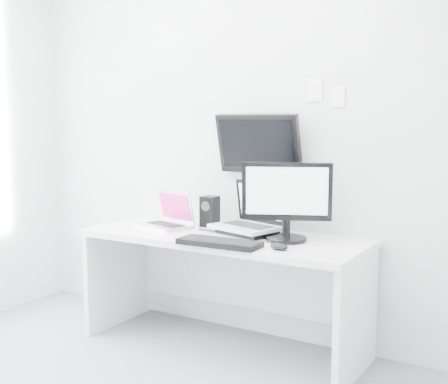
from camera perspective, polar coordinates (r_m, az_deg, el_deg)
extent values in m
plane|color=silver|center=(3.95, 2.55, 5.64)|extent=(3.60, 0.00, 3.60)
cube|color=white|center=(3.81, -0.10, -9.47)|extent=(1.80, 0.70, 0.73)
cube|color=#B7B7BC|center=(3.94, -5.73, -1.62)|extent=(0.39, 0.33, 0.25)
cube|color=black|center=(3.97, -1.37, -1.86)|extent=(0.13, 0.13, 0.20)
cube|color=#B3B4BA|center=(3.70, 2.09, -1.51)|extent=(0.47, 0.41, 0.33)
cube|color=black|center=(3.87, 3.44, 2.10)|extent=(0.57, 0.22, 0.77)
cube|color=black|center=(3.50, 6.01, -0.82)|extent=(0.58, 0.44, 0.48)
cube|color=black|center=(3.40, -0.45, -4.87)|extent=(0.49, 0.20, 0.03)
ellipsoid|color=black|center=(3.30, 5.28, -5.22)|extent=(0.12, 0.09, 0.04)
cube|color=white|center=(3.75, 8.65, 9.60)|extent=(0.10, 0.00, 0.14)
cube|color=white|center=(3.70, 10.81, 8.98)|extent=(0.09, 0.00, 0.13)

